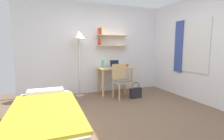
{
  "coord_description": "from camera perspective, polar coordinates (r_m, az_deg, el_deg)",
  "views": [
    {
      "loc": [
        -1.38,
        -2.78,
        1.31
      ],
      "look_at": [
        -0.12,
        0.51,
        0.85
      ],
      "focal_mm": 26.74,
      "sensor_mm": 36.0,
      "label": 1
    }
  ],
  "objects": [
    {
      "name": "desk",
      "position": [
        4.88,
        0.98,
        -0.92
      ],
      "size": [
        0.97,
        0.55,
        0.75
      ],
      "color": "tan",
      "rests_on": "ground_plane"
    },
    {
      "name": "bed",
      "position": [
        2.74,
        -21.69,
        -16.11
      ],
      "size": [
        0.93,
        2.05,
        0.54
      ],
      "color": "tan",
      "rests_on": "ground_plane"
    },
    {
      "name": "wall_right",
      "position": [
        4.41,
        29.73,
        6.38
      ],
      "size": [
        0.1,
        4.4,
        2.6
      ],
      "color": "white",
      "rests_on": "ground_plane"
    },
    {
      "name": "water_bottle",
      "position": [
        4.72,
        -3.1,
        2.01
      ],
      "size": [
        0.07,
        0.07,
        0.23
      ],
      "primitive_type": "cylinder",
      "color": "#42A87F",
      "rests_on": "desk"
    },
    {
      "name": "standing_lamp",
      "position": [
        4.57,
        -11.4,
        10.32
      ],
      "size": [
        0.36,
        0.36,
        1.78
      ],
      "color": "#B2A893",
      "rests_on": "ground_plane"
    },
    {
      "name": "wall_back",
      "position": [
        5.0,
        -4.85,
        7.36
      ],
      "size": [
        4.4,
        0.27,
        2.6
      ],
      "color": "white",
      "rests_on": "ground_plane"
    },
    {
      "name": "laptop",
      "position": [
        4.87,
        1.04,
        1.55
      ],
      "size": [
        0.3,
        0.24,
        0.23
      ],
      "color": "#B7BABF",
      "rests_on": "desk"
    },
    {
      "name": "handbag",
      "position": [
        4.5,
        8.11,
        -7.61
      ],
      "size": [
        0.31,
        0.11,
        0.43
      ],
      "color": "#232328",
      "rests_on": "ground_plane"
    },
    {
      "name": "desk_chair",
      "position": [
        4.44,
        3.19,
        -3.17
      ],
      "size": [
        0.48,
        0.44,
        0.89
      ],
      "color": "tan",
      "rests_on": "ground_plane"
    },
    {
      "name": "book_stack",
      "position": [
        4.97,
        4.4,
        1.47
      ],
      "size": [
        0.16,
        0.24,
        0.09
      ],
      "color": "gold",
      "rests_on": "desk"
    },
    {
      "name": "ground_plane",
      "position": [
        3.36,
        5.25,
        -15.49
      ],
      "size": [
        5.28,
        5.28,
        0.0
      ],
      "primitive_type": "plane",
      "color": "brown"
    }
  ]
}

